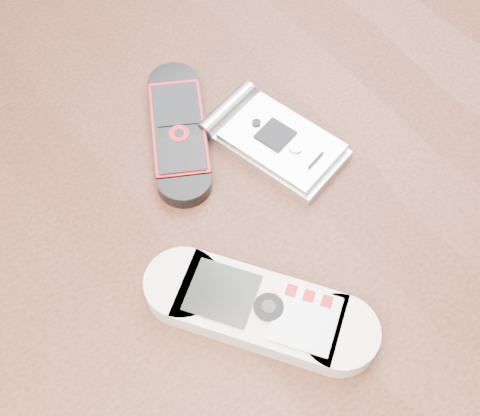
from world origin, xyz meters
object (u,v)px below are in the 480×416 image
Objects in this scene: nokia_white at (259,310)px; nokia_black_red at (179,131)px; table at (235,281)px; motorola_razr at (278,142)px.

nokia_white reaches higher than nokia_black_red.
table is 8.82× the size of nokia_black_red.
motorola_razr is at bearing -17.28° from nokia_black_red.
motorola_razr is (0.05, -0.06, 0.00)m from nokia_black_red.
table is 7.49× the size of nokia_white.
nokia_white and motorola_razr have the same top height.
nokia_black_red is (0.01, 0.09, 0.11)m from table.
table is 10.74× the size of motorola_razr.
nokia_white is at bearing -147.82° from motorola_razr.
nokia_black_red is at bearing 40.51° from nokia_white.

